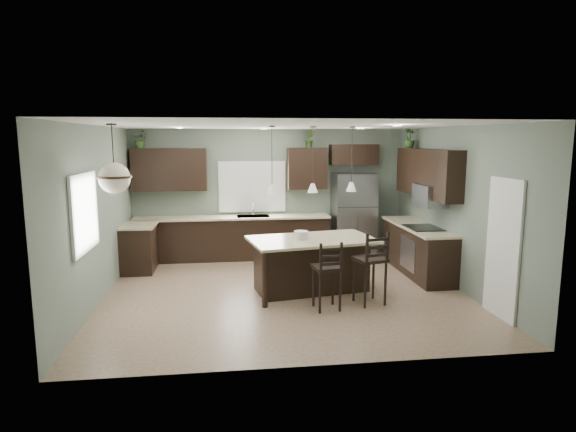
# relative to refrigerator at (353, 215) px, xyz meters

# --- Properties ---
(ground) EXTENTS (6.00, 6.00, 0.00)m
(ground) POSITION_rel_refrigerator_xyz_m (-1.81, -2.38, -0.93)
(ground) COLOR #9E8466
(ground) RESTS_ON ground
(pantry_door) EXTENTS (0.04, 0.82, 2.04)m
(pantry_door) POSITION_rel_refrigerator_xyz_m (1.16, -3.93, 0.09)
(pantry_door) COLOR white
(pantry_door) RESTS_ON ground
(window_back) EXTENTS (1.35, 0.02, 1.00)m
(window_back) POSITION_rel_refrigerator_xyz_m (-2.21, 0.36, 0.62)
(window_back) COLOR white
(window_back) RESTS_ON room_shell
(window_left) EXTENTS (0.02, 1.10, 1.00)m
(window_left) POSITION_rel_refrigerator_xyz_m (-4.80, -3.18, 0.62)
(window_left) COLOR white
(window_left) RESTS_ON room_shell
(left_return_cabs) EXTENTS (0.60, 0.90, 0.90)m
(left_return_cabs) POSITION_rel_refrigerator_xyz_m (-4.51, -0.68, -0.48)
(left_return_cabs) COLOR black
(left_return_cabs) RESTS_ON ground
(left_return_countertop) EXTENTS (0.66, 0.96, 0.04)m
(left_return_countertop) POSITION_rel_refrigerator_xyz_m (-4.49, -0.68, -0.01)
(left_return_countertop) COLOR beige
(left_return_countertop) RESTS_ON left_return_cabs
(back_lower_cabs) EXTENTS (4.20, 0.60, 0.90)m
(back_lower_cabs) POSITION_rel_refrigerator_xyz_m (-2.66, 0.07, -0.48)
(back_lower_cabs) COLOR black
(back_lower_cabs) RESTS_ON ground
(back_countertop) EXTENTS (4.20, 0.66, 0.04)m
(back_countertop) POSITION_rel_refrigerator_xyz_m (-2.66, 0.05, -0.01)
(back_countertop) COLOR beige
(back_countertop) RESTS_ON back_lower_cabs
(sink_inset) EXTENTS (0.70, 0.45, 0.01)m
(sink_inset) POSITION_rel_refrigerator_xyz_m (-2.21, 0.05, 0.01)
(sink_inset) COLOR gray
(sink_inset) RESTS_ON back_countertop
(faucet) EXTENTS (0.02, 0.02, 0.28)m
(faucet) POSITION_rel_refrigerator_xyz_m (-2.21, 0.02, 0.16)
(faucet) COLOR silver
(faucet) RESTS_ON back_countertop
(back_upper_left) EXTENTS (1.55, 0.34, 0.90)m
(back_upper_left) POSITION_rel_refrigerator_xyz_m (-3.96, 0.20, 1.02)
(back_upper_left) COLOR black
(back_upper_left) RESTS_ON room_shell
(back_upper_right) EXTENTS (0.85, 0.34, 0.90)m
(back_upper_right) POSITION_rel_refrigerator_xyz_m (-1.01, 0.20, 1.02)
(back_upper_right) COLOR black
(back_upper_right) RESTS_ON room_shell
(fridge_header) EXTENTS (1.05, 0.34, 0.45)m
(fridge_header) POSITION_rel_refrigerator_xyz_m (0.04, 0.20, 1.32)
(fridge_header) COLOR black
(fridge_header) RESTS_ON room_shell
(right_lower_cabs) EXTENTS (0.60, 2.35, 0.90)m
(right_lower_cabs) POSITION_rel_refrigerator_xyz_m (0.89, -1.50, -0.48)
(right_lower_cabs) COLOR black
(right_lower_cabs) RESTS_ON ground
(right_countertop) EXTENTS (0.66, 2.35, 0.04)m
(right_countertop) POSITION_rel_refrigerator_xyz_m (0.87, -1.50, -0.01)
(right_countertop) COLOR beige
(right_countertop) RESTS_ON right_lower_cabs
(cooktop) EXTENTS (0.58, 0.75, 0.02)m
(cooktop) POSITION_rel_refrigerator_xyz_m (0.87, -1.78, 0.02)
(cooktop) COLOR black
(cooktop) RESTS_ON right_countertop
(wall_oven_front) EXTENTS (0.01, 0.72, 0.60)m
(wall_oven_front) POSITION_rel_refrigerator_xyz_m (0.58, -1.78, -0.48)
(wall_oven_front) COLOR gray
(wall_oven_front) RESTS_ON right_lower_cabs
(right_upper_cabs) EXTENTS (0.34, 2.35, 0.90)m
(right_upper_cabs) POSITION_rel_refrigerator_xyz_m (1.02, -1.50, 1.02)
(right_upper_cabs) COLOR black
(right_upper_cabs) RESTS_ON room_shell
(microwave) EXTENTS (0.40, 0.75, 0.40)m
(microwave) POSITION_rel_refrigerator_xyz_m (0.97, -1.78, 0.62)
(microwave) COLOR gray
(microwave) RESTS_ON right_upper_cabs
(refrigerator) EXTENTS (0.90, 0.74, 1.85)m
(refrigerator) POSITION_rel_refrigerator_xyz_m (0.00, 0.00, 0.00)
(refrigerator) COLOR gray
(refrigerator) RESTS_ON ground
(kitchen_island) EXTENTS (2.26, 1.53, 0.92)m
(kitchen_island) POSITION_rel_refrigerator_xyz_m (-1.35, -2.41, -0.46)
(kitchen_island) COLOR black
(kitchen_island) RESTS_ON ground
(serving_dish) EXTENTS (0.24, 0.24, 0.14)m
(serving_dish) POSITION_rel_refrigerator_xyz_m (-1.55, -2.44, 0.07)
(serving_dish) COLOR silver
(serving_dish) RESTS_ON kitchen_island
(bar_stool_center) EXTENTS (0.45, 0.45, 1.08)m
(bar_stool_center) POSITION_rel_refrigerator_xyz_m (-1.29, -3.30, -0.39)
(bar_stool_center) COLOR black
(bar_stool_center) RESTS_ON ground
(bar_stool_right) EXTENTS (0.53, 0.53, 1.18)m
(bar_stool_right) POSITION_rel_refrigerator_xyz_m (-0.56, -3.13, -0.33)
(bar_stool_right) COLOR black
(bar_stool_right) RESTS_ON ground
(pendant_left) EXTENTS (0.17, 0.17, 1.10)m
(pendant_left) POSITION_rel_refrigerator_xyz_m (-2.04, -2.53, 1.32)
(pendant_left) COLOR silver
(pendant_left) RESTS_ON room_shell
(pendant_center) EXTENTS (0.17, 0.17, 1.10)m
(pendant_center) POSITION_rel_refrigerator_xyz_m (-1.35, -2.41, 1.32)
(pendant_center) COLOR silver
(pendant_center) RESTS_ON room_shell
(pendant_right) EXTENTS (0.17, 0.17, 1.10)m
(pendant_right) POSITION_rel_refrigerator_xyz_m (-0.67, -2.28, 1.32)
(pendant_right) COLOR white
(pendant_right) RESTS_ON room_shell
(chandelier) EXTENTS (0.47, 0.47, 0.96)m
(chandelier) POSITION_rel_refrigerator_xyz_m (-4.30, -3.37, 1.39)
(chandelier) COLOR beige
(chandelier) RESTS_ON room_shell
(plant_back_left) EXTENTS (0.40, 0.37, 0.37)m
(plant_back_left) POSITION_rel_refrigerator_xyz_m (-4.53, 0.17, 1.66)
(plant_back_left) COLOR #365525
(plant_back_left) RESTS_ON back_upper_left
(plant_back_right) EXTENTS (0.27, 0.24, 0.40)m
(plant_back_right) POSITION_rel_refrigerator_xyz_m (-0.95, 0.17, 1.68)
(plant_back_right) COLOR #335424
(plant_back_right) RESTS_ON back_upper_right
(plant_right_wall) EXTENTS (0.29, 0.29, 0.41)m
(plant_right_wall) POSITION_rel_refrigerator_xyz_m (0.99, -0.61, 1.68)
(plant_right_wall) COLOR #2E5425
(plant_right_wall) RESTS_ON right_upper_cabs
(room_shell) EXTENTS (6.00, 6.00, 6.00)m
(room_shell) POSITION_rel_refrigerator_xyz_m (-1.81, -2.38, 0.77)
(room_shell) COLOR slate
(room_shell) RESTS_ON ground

